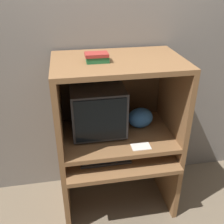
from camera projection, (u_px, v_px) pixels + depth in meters
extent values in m
cube|color=gray|center=(110.00, 55.00, 2.23)|extent=(6.00, 0.06, 2.60)
cube|color=brown|center=(66.00, 180.00, 2.31)|extent=(0.04, 0.62, 0.60)
cube|color=brown|center=(165.00, 168.00, 2.45)|extent=(0.04, 0.62, 0.60)
cube|color=brown|center=(121.00, 161.00, 2.10)|extent=(0.88, 0.43, 0.04)
cube|color=brown|center=(62.00, 146.00, 2.13)|extent=(0.04, 0.62, 0.14)
cube|color=brown|center=(169.00, 135.00, 2.27)|extent=(0.04, 0.62, 0.14)
cube|color=brown|center=(117.00, 135.00, 2.18)|extent=(0.88, 0.62, 0.04)
cube|color=brown|center=(57.00, 104.00, 1.95)|extent=(0.04, 0.62, 0.63)
cube|color=brown|center=(174.00, 95.00, 2.09)|extent=(0.04, 0.62, 0.63)
cube|color=brown|center=(118.00, 62.00, 1.88)|extent=(0.88, 0.62, 0.04)
cube|color=#48321E|center=(111.00, 84.00, 2.28)|extent=(0.88, 0.01, 0.63)
cylinder|color=#333338|center=(98.00, 129.00, 2.21)|extent=(0.23, 0.23, 0.02)
cube|color=#333338|center=(97.00, 108.00, 2.11)|extent=(0.42, 0.41, 0.38)
cube|color=black|center=(101.00, 121.00, 1.93)|extent=(0.39, 0.01, 0.34)
cube|color=#2D2D30|center=(105.00, 159.00, 2.08)|extent=(0.40, 0.16, 0.02)
cube|color=#474749|center=(105.00, 158.00, 2.07)|extent=(0.37, 0.13, 0.01)
ellipsoid|color=#28282B|center=(138.00, 154.00, 2.12)|extent=(0.07, 0.04, 0.03)
ellipsoid|color=#336BB7|center=(140.00, 118.00, 2.22)|extent=(0.21, 0.16, 0.17)
cube|color=#236638|center=(97.00, 59.00, 1.81)|extent=(0.16, 0.10, 0.04)
cube|color=maroon|center=(97.00, 55.00, 1.79)|extent=(0.16, 0.11, 0.02)
cube|color=white|center=(141.00, 147.00, 2.00)|extent=(0.15, 0.09, 0.00)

